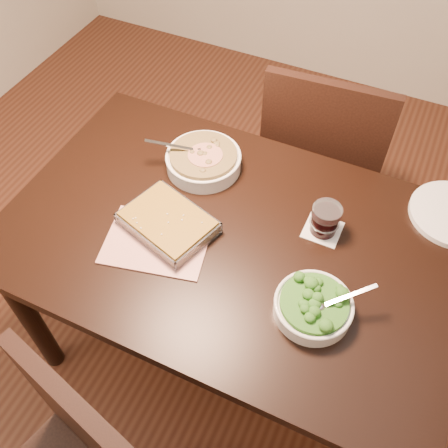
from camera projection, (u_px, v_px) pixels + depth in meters
name	position (u px, v px, depth m)	size (l,w,h in m)	color
ground	(229.00, 342.00, 2.11)	(4.00, 4.00, 0.00)	#411E12
table	(231.00, 252.00, 1.60)	(1.40, 0.90, 0.75)	black
magazine_a	(157.00, 242.00, 1.50)	(0.31, 0.22, 0.01)	#BD3B36
coaster	(322.00, 230.00, 1.53)	(0.11, 0.11, 0.00)	white
stew_bowl	(203.00, 160.00, 1.67)	(0.27, 0.26, 0.10)	white
broccoli_bowl	(313.00, 306.00, 1.33)	(0.22, 0.21, 0.08)	white
baking_dish	(168.00, 223.00, 1.52)	(0.32, 0.27, 0.05)	silver
wine_tumbler	(325.00, 219.00, 1.49)	(0.09, 0.09, 0.10)	black
chair_far	(322.00, 155.00, 2.03)	(0.49, 0.49, 0.98)	black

